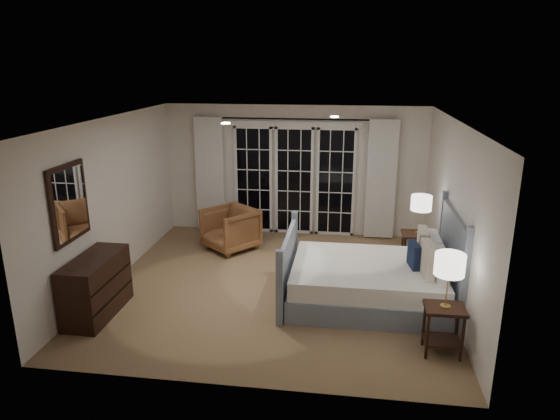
# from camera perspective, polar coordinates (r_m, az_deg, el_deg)

# --- Properties ---
(floor) EXTENTS (5.00, 5.00, 0.00)m
(floor) POSITION_cam_1_polar(r_m,az_deg,el_deg) (7.70, -0.53, -8.57)
(floor) COLOR olive
(floor) RESTS_ON ground
(ceiling) EXTENTS (5.00, 5.00, 0.00)m
(ceiling) POSITION_cam_1_polar(r_m,az_deg,el_deg) (7.01, -0.58, 10.27)
(ceiling) COLOR white
(ceiling) RESTS_ON wall_back
(wall_left) EXTENTS (0.02, 5.00, 2.50)m
(wall_left) POSITION_cam_1_polar(r_m,az_deg,el_deg) (8.00, -18.55, 1.08)
(wall_left) COLOR silver
(wall_left) RESTS_ON floor
(wall_right) EXTENTS (0.02, 5.00, 2.50)m
(wall_right) POSITION_cam_1_polar(r_m,az_deg,el_deg) (7.32, 19.18, -0.38)
(wall_right) COLOR silver
(wall_right) RESTS_ON floor
(wall_back) EXTENTS (5.00, 0.02, 2.50)m
(wall_back) POSITION_cam_1_polar(r_m,az_deg,el_deg) (9.66, 1.66, 4.52)
(wall_back) COLOR silver
(wall_back) RESTS_ON floor
(wall_front) EXTENTS (5.00, 0.02, 2.50)m
(wall_front) POSITION_cam_1_polar(r_m,az_deg,el_deg) (4.94, -4.90, -7.66)
(wall_front) COLOR silver
(wall_front) RESTS_ON floor
(french_doors) EXTENTS (2.50, 0.04, 2.20)m
(french_doors) POSITION_cam_1_polar(r_m,az_deg,el_deg) (9.65, 1.63, 3.54)
(french_doors) COLOR black
(french_doors) RESTS_ON wall_back
(curtain_rod) EXTENTS (3.50, 0.03, 0.03)m
(curtain_rod) POSITION_cam_1_polar(r_m,az_deg,el_deg) (9.40, 1.64, 10.36)
(curtain_rod) COLOR black
(curtain_rod) RESTS_ON wall_back
(curtain_left) EXTENTS (0.55, 0.10, 2.25)m
(curtain_left) POSITION_cam_1_polar(r_m,az_deg,el_deg) (9.88, -8.00, 4.05)
(curtain_left) COLOR silver
(curtain_left) RESTS_ON curtain_rod
(curtain_right) EXTENTS (0.55, 0.10, 2.25)m
(curtain_right) POSITION_cam_1_polar(r_m,az_deg,el_deg) (9.52, 11.50, 3.40)
(curtain_right) COLOR silver
(curtain_right) RESTS_ON curtain_rod
(downlight_a) EXTENTS (0.12, 0.12, 0.01)m
(downlight_a) POSITION_cam_1_polar(r_m,az_deg,el_deg) (7.53, 6.25, 10.54)
(downlight_a) COLOR white
(downlight_a) RESTS_ON ceiling
(downlight_b) EXTENTS (0.12, 0.12, 0.01)m
(downlight_b) POSITION_cam_1_polar(r_m,az_deg,el_deg) (6.73, -6.23, 9.83)
(downlight_b) COLOR white
(downlight_b) RESTS_ON ceiling
(bed) EXTENTS (2.30, 1.65, 1.34)m
(bed) POSITION_cam_1_polar(r_m,az_deg,el_deg) (7.18, 10.38, -7.85)
(bed) COLOR gray
(bed) RESTS_ON floor
(nightstand_left) EXTENTS (0.46, 0.36, 0.59)m
(nightstand_left) POSITION_cam_1_polar(r_m,az_deg,el_deg) (6.17, 18.19, -12.18)
(nightstand_left) COLOR black
(nightstand_left) RESTS_ON floor
(nightstand_right) EXTENTS (0.52, 0.42, 0.68)m
(nightstand_right) POSITION_cam_1_polar(r_m,az_deg,el_deg) (8.23, 15.45, -4.10)
(nightstand_right) COLOR black
(nightstand_right) RESTS_ON floor
(lamp_left) EXTENTS (0.34, 0.34, 0.65)m
(lamp_left) POSITION_cam_1_polar(r_m,az_deg,el_deg) (5.87, 18.83, -5.96)
(lamp_left) COLOR tan
(lamp_left) RESTS_ON nightstand_left
(lamp_right) EXTENTS (0.32, 0.32, 0.61)m
(lamp_right) POSITION_cam_1_polar(r_m,az_deg,el_deg) (8.01, 15.85, 0.73)
(lamp_right) COLOR tan
(lamp_right) RESTS_ON nightstand_right
(armchair) EXTENTS (1.16, 1.17, 0.76)m
(armchair) POSITION_cam_1_polar(r_m,az_deg,el_deg) (9.02, -5.70, -2.17)
(armchair) COLOR brown
(armchair) RESTS_ON floor
(dresser) EXTENTS (0.49, 1.15, 0.81)m
(dresser) POSITION_cam_1_polar(r_m,az_deg,el_deg) (7.14, -20.28, -8.18)
(dresser) COLOR black
(dresser) RESTS_ON floor
(mirror) EXTENTS (0.05, 0.85, 1.00)m
(mirror) POSITION_cam_1_polar(r_m,az_deg,el_deg) (6.88, -22.96, 0.74)
(mirror) COLOR black
(mirror) RESTS_ON wall_left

